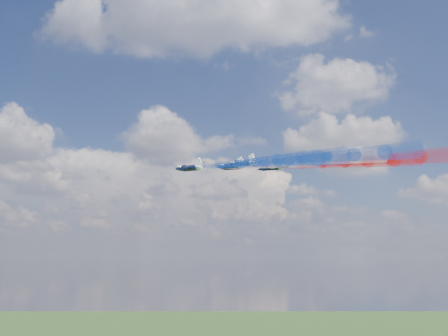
# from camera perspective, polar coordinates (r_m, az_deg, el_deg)

# --- Properties ---
(jet_lead) EXTENTS (16.73, 16.73, 5.52)m
(jet_lead) POSITION_cam_1_polar(r_m,az_deg,el_deg) (176.25, -3.89, -0.13)
(jet_lead) COLOR black
(trail_lead) EXTENTS (39.58, 34.99, 8.47)m
(trail_lead) POSITION_cam_1_polar(r_m,az_deg,el_deg) (154.70, 3.29, 0.42)
(trail_lead) COLOR white
(jet_inner_left) EXTENTS (16.73, 16.73, 5.52)m
(jet_inner_left) POSITION_cam_1_polar(r_m,az_deg,el_deg) (161.51, -4.14, 0.07)
(jet_inner_left) COLOR black
(trail_inner_left) EXTENTS (39.58, 34.99, 8.47)m
(trail_inner_left) POSITION_cam_1_polar(r_m,az_deg,el_deg) (139.99, 3.76, 0.72)
(trail_inner_left) COLOR blue
(jet_inner_right) EXTENTS (16.73, 16.73, 5.52)m
(jet_inner_right) POSITION_cam_1_polar(r_m,az_deg,el_deg) (174.65, 1.10, 0.03)
(jet_inner_right) COLOR black
(trail_inner_right) EXTENTS (39.58, 34.99, 8.47)m
(trail_inner_right) POSITION_cam_1_polar(r_m,az_deg,el_deg) (155.11, 8.97, 0.60)
(trail_inner_right) COLOR red
(jet_outer_left) EXTENTS (16.73, 16.73, 5.52)m
(jet_outer_left) POSITION_cam_1_polar(r_m,az_deg,el_deg) (148.06, -4.05, -0.02)
(jet_outer_left) COLOR black
(trail_outer_left) EXTENTS (39.58, 34.99, 8.47)m
(trail_outer_left) POSITION_cam_1_polar(r_m,az_deg,el_deg) (126.72, 4.70, 0.67)
(trail_outer_left) COLOR blue
(jet_center_third) EXTENTS (16.73, 16.73, 5.52)m
(jet_center_third) POSITION_cam_1_polar(r_m,az_deg,el_deg) (160.21, 0.77, 0.21)
(jet_center_third) COLOR black
(trail_center_third) EXTENTS (39.58, 34.99, 8.47)m
(trail_center_third) POSITION_cam_1_polar(r_m,az_deg,el_deg) (140.70, 9.41, 0.87)
(trail_center_third) COLOR white
(jet_outer_right) EXTENTS (16.73, 16.73, 5.52)m
(jet_outer_right) POSITION_cam_1_polar(r_m,az_deg,el_deg) (174.80, 5.49, -0.05)
(jet_outer_right) COLOR black
(trail_outer_right) EXTENTS (39.58, 34.99, 8.47)m
(trail_outer_right) POSITION_cam_1_polar(r_m,az_deg,el_deg) (157.14, 13.82, 0.51)
(trail_outer_right) COLOR red
(jet_rear_left) EXTENTS (16.73, 16.73, 5.52)m
(jet_rear_left) POSITION_cam_1_polar(r_m,az_deg,el_deg) (145.98, 2.01, 0.48)
(jet_rear_left) COLOR black
(trail_rear_left) EXTENTS (39.58, 34.99, 8.47)m
(trail_rear_left) POSITION_cam_1_polar(r_m,az_deg,el_deg) (127.18, 11.78, 1.25)
(trail_rear_left) COLOR blue
(jet_rear_right) EXTENTS (16.73, 16.73, 5.52)m
(jet_rear_right) POSITION_cam_1_polar(r_m,az_deg,el_deg) (159.15, 6.54, 0.20)
(jet_rear_right) COLOR black
(trail_rear_right) EXTENTS (39.58, 34.99, 8.47)m
(trail_rear_right) POSITION_cam_1_polar(r_m,az_deg,el_deg) (142.17, 15.91, 0.85)
(trail_rear_right) COLOR red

